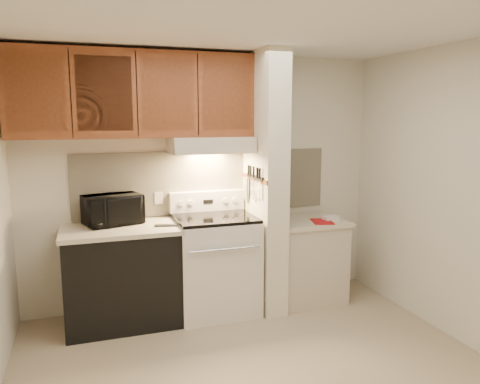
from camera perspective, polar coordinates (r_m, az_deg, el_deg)
name	(u,v)px	position (r m, az deg, el deg)	size (l,w,h in m)	color
floor	(257,370)	(3.78, 2.04, -20.85)	(3.60, 3.60, 0.00)	tan
ceiling	(259,25)	(3.33, 2.31, 19.72)	(3.60, 3.60, 0.00)	white
wall_back	(205,180)	(4.75, -4.25, 1.41)	(3.60, 0.02, 2.50)	beige
wall_right	(460,194)	(4.30, 25.19, -0.26)	(0.02, 3.00, 2.50)	beige
backsplash	(206,182)	(4.74, -4.21, 1.21)	(2.60, 0.02, 0.63)	beige
range_body	(215,266)	(4.60, -3.05, -8.95)	(0.76, 0.65, 0.92)	silver
oven_window	(224,272)	(4.30, -1.91, -9.70)	(0.50, 0.01, 0.30)	black
oven_handle	(226,249)	(4.20, -1.77, -7.02)	(0.02, 0.02, 0.65)	silver
cooktop	(215,218)	(4.47, -3.10, -3.16)	(0.74, 0.64, 0.03)	black
range_backguard	(207,201)	(4.72, -4.04, -1.09)	(0.76, 0.08, 0.20)	silver
range_display	(208,202)	(4.68, -3.91, -1.18)	(0.10, 0.01, 0.04)	black
range_knob_left_outer	(181,203)	(4.62, -7.26, -1.38)	(0.05, 0.05, 0.02)	silver
range_knob_left_inner	(191,203)	(4.64, -6.05, -1.31)	(0.05, 0.05, 0.02)	silver
range_knob_right_inner	(225,201)	(4.73, -1.79, -1.06)	(0.05, 0.05, 0.02)	silver
range_knob_right_outer	(235,200)	(4.76, -0.64, -0.99)	(0.05, 0.05, 0.02)	silver
dishwasher_front	(122,278)	(4.48, -14.17, -10.08)	(1.00, 0.63, 0.87)	black
left_countertop	(120,229)	(4.35, -14.41, -4.41)	(1.04, 0.67, 0.04)	beige
spoon_rest	(166,225)	(4.30, -8.99, -4.03)	(0.20, 0.06, 0.01)	black
teal_jar	(123,217)	(4.55, -14.02, -2.96)	(0.08, 0.08, 0.09)	#2A605E
outlet	(159,198)	(4.65, -9.89, -0.73)	(0.08, 0.01, 0.12)	beige
microwave	(113,210)	(4.45, -15.27, -2.08)	(0.49, 0.33, 0.27)	black
partition_pillar	(265,183)	(4.57, 3.05, 1.12)	(0.22, 0.70, 2.50)	beige
pillar_trim	(254,178)	(4.53, 1.69, 1.68)	(0.01, 0.70, 0.04)	brown
knife_strip	(255,177)	(4.47, 1.84, 1.86)	(0.02, 0.42, 0.04)	black
knife_blade_a	(260,190)	(4.34, 2.40, 0.29)	(0.01, 0.04, 0.16)	silver
knife_handle_a	(260,174)	(4.32, 2.41, 2.25)	(0.02, 0.02, 0.10)	black
knife_blade_b	(256,189)	(4.42, 2.01, 0.32)	(0.01, 0.04, 0.18)	silver
knife_handle_b	(257,173)	(4.38, 2.12, 2.35)	(0.02, 0.02, 0.10)	black
knife_blade_c	(253,189)	(4.50, 1.63, 0.35)	(0.01, 0.04, 0.20)	silver
knife_handle_c	(254,172)	(4.47, 1.68, 2.49)	(0.02, 0.02, 0.10)	black
knife_blade_d	(251,186)	(4.55, 1.40, 0.70)	(0.01, 0.04, 0.16)	silver
knife_handle_d	(251,171)	(4.55, 1.31, 2.61)	(0.02, 0.02, 0.10)	black
knife_blade_e	(248,186)	(4.64, 0.97, 0.76)	(0.01, 0.04, 0.18)	silver
knife_handle_e	(249,170)	(4.60, 1.06, 2.69)	(0.02, 0.02, 0.10)	black
oven_mitt	(246,189)	(4.70, 0.78, 0.42)	(0.03, 0.09, 0.22)	gray
right_cab_base	(305,261)	(4.95, 7.98, -8.38)	(0.70, 0.60, 0.81)	beige
right_countertop	(306,221)	(4.84, 8.09, -3.57)	(0.74, 0.64, 0.04)	beige
red_folder	(322,222)	(4.75, 9.99, -3.57)	(0.19, 0.26, 0.01)	#AD1216
white_box	(330,218)	(4.84, 10.97, -3.13)	(0.16, 0.11, 0.04)	white
range_hood	(211,145)	(4.50, -3.61, 5.79)	(0.78, 0.44, 0.15)	beige
hood_lip	(217,151)	(4.30, -2.87, 5.03)	(0.78, 0.04, 0.06)	beige
upper_cabinets	(135,95)	(4.41, -12.69, 11.49)	(2.18, 0.33, 0.77)	brown
cab_door_a	(35,92)	(4.24, -23.71, 11.05)	(0.46, 0.01, 0.63)	brown
cab_gap_a	(70,93)	(4.23, -19.96, 11.28)	(0.01, 0.01, 0.73)	black
cab_door_b	(104,93)	(4.23, -16.20, 11.46)	(0.46, 0.01, 0.63)	brown
cab_gap_b	(137,94)	(4.25, -12.46, 11.59)	(0.01, 0.01, 0.73)	black
cab_door_c	(168,94)	(4.29, -8.77, 11.68)	(0.46, 0.01, 0.63)	brown
cab_gap_c	(198,95)	(4.35, -5.15, 11.71)	(0.01, 0.01, 0.73)	black
cab_door_d	(227,95)	(4.42, -1.64, 11.70)	(0.46, 0.01, 0.63)	brown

